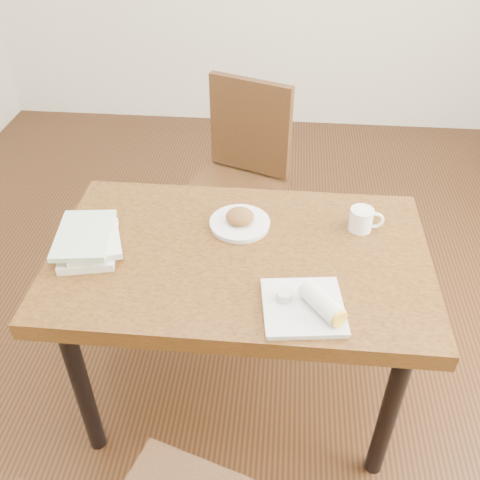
# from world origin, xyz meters

# --- Properties ---
(ground) EXTENTS (4.00, 5.00, 0.01)m
(ground) POSITION_xyz_m (0.00, 0.00, -0.01)
(ground) COLOR #472814
(ground) RESTS_ON ground
(table) EXTENTS (1.23, 0.75, 0.75)m
(table) POSITION_xyz_m (0.00, 0.00, 0.66)
(table) COLOR brown
(table) RESTS_ON ground
(chair_far) EXTENTS (0.54, 0.54, 0.95)m
(chair_far) POSITION_xyz_m (-0.08, 0.83, 0.55)
(chair_far) COLOR #482D14
(chair_far) RESTS_ON ground
(plate_scone) EXTENTS (0.21, 0.21, 0.07)m
(plate_scone) POSITION_xyz_m (-0.01, 0.14, 0.77)
(plate_scone) COLOR white
(plate_scone) RESTS_ON table
(coffee_mug) EXTENTS (0.12, 0.08, 0.08)m
(coffee_mug) POSITION_xyz_m (0.40, 0.16, 0.79)
(coffee_mug) COLOR white
(coffee_mug) RESTS_ON table
(plate_burrito) EXTENTS (0.26, 0.26, 0.08)m
(plate_burrito) POSITION_xyz_m (0.22, -0.25, 0.77)
(plate_burrito) COLOR white
(plate_burrito) RESTS_ON table
(book_stack) EXTENTS (0.25, 0.30, 0.07)m
(book_stack) POSITION_xyz_m (-0.49, -0.02, 0.78)
(book_stack) COLOR white
(book_stack) RESTS_ON table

